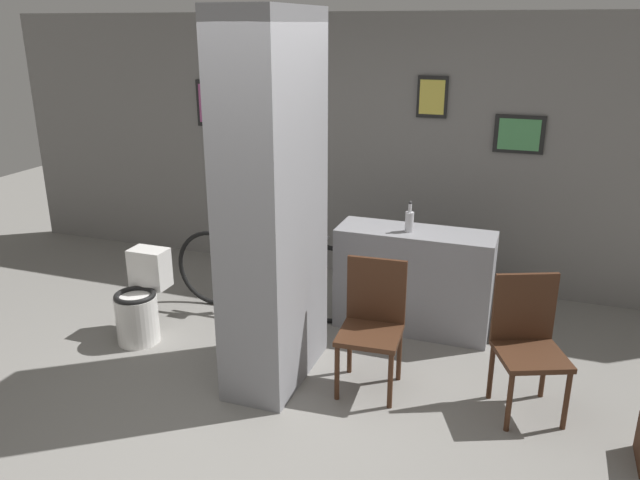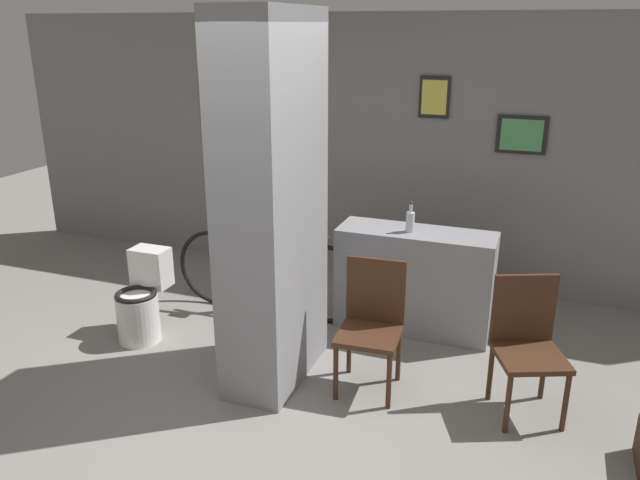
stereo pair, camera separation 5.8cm
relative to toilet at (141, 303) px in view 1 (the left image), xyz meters
name	(u,v)px [view 1 (the left image)]	position (x,y,z in m)	size (l,w,h in m)	color
ground_plane	(248,407)	(1.27, -0.62, -0.32)	(14.00, 14.00, 0.00)	gray
wall_back	(359,150)	(1.27, 2.01, 0.99)	(8.00, 0.09, 2.60)	gray
pillar_center	(273,207)	(1.27, -0.14, 0.98)	(0.49, 0.97, 2.60)	gray
counter_shelf	(413,280)	(2.07, 0.94, 0.12)	(1.30, 0.44, 0.88)	gray
toilet	(141,303)	(0.00, 0.00, 0.00)	(0.34, 0.50, 0.73)	white
chair_near_pillar	(372,320)	(1.98, -0.04, 0.19)	(0.45, 0.45, 0.93)	#422616
chair_by_doorway	(528,340)	(3.02, 0.03, 0.19)	(0.56, 0.56, 0.93)	#422616
bicycle	(268,275)	(0.80, 0.77, 0.06)	(1.82, 0.42, 0.78)	black
bottle_tall	(409,220)	(2.02, 0.90, 0.66)	(0.07, 0.07, 0.26)	silver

